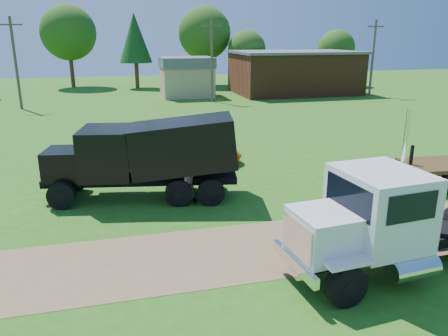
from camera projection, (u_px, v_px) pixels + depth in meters
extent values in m
plane|color=#305612|center=(268.00, 248.00, 15.56)|extent=(140.00, 140.00, 0.00)
cube|color=brown|center=(268.00, 247.00, 15.55)|extent=(120.00, 4.20, 0.01)
cube|color=black|center=(410.00, 241.00, 14.08)|extent=(8.31, 1.77, 0.33)
cylinder|color=black|center=(346.00, 286.00, 12.09)|extent=(1.24, 0.49, 1.21)
cylinder|color=black|center=(346.00, 286.00, 12.09)|extent=(0.46, 0.44, 0.42)
cylinder|color=black|center=(304.00, 248.00, 14.21)|extent=(1.24, 0.49, 1.21)
cylinder|color=black|center=(304.00, 248.00, 14.21)|extent=(0.46, 0.44, 0.42)
cylinder|color=black|center=(425.00, 227.00, 15.79)|extent=(1.24, 0.49, 1.21)
cylinder|color=black|center=(425.00, 227.00, 15.79)|extent=(0.46, 0.44, 0.42)
cube|color=silver|center=(327.00, 232.00, 12.84)|extent=(2.14, 2.04, 1.32)
cube|color=silver|center=(297.00, 239.00, 12.54)|extent=(0.23, 1.65, 1.10)
cube|color=silver|center=(294.00, 263.00, 12.75)|extent=(0.39, 2.54, 0.33)
cube|color=silver|center=(379.00, 207.00, 13.24)|extent=(2.54, 2.84, 2.31)
cube|color=black|center=(348.00, 196.00, 12.74)|extent=(0.25, 2.20, 0.94)
cube|color=black|center=(413.00, 208.00, 11.90)|extent=(1.65, 0.19, 0.83)
cube|color=black|center=(354.00, 179.00, 14.30)|extent=(1.65, 0.19, 0.83)
cube|color=silver|center=(348.00, 263.00, 11.88)|extent=(1.36, 0.61, 0.11)
cube|color=silver|center=(305.00, 228.00, 14.00)|extent=(1.36, 0.61, 0.11)
cylinder|color=silver|center=(413.00, 269.00, 12.66)|extent=(1.59, 0.79, 0.66)
cylinder|color=silver|center=(400.00, 188.00, 14.11)|extent=(0.17, 0.17, 5.06)
cylinder|color=black|center=(443.00, 228.00, 14.43)|extent=(1.31, 1.31, 0.13)
cube|color=black|center=(141.00, 179.00, 20.10)|extent=(8.85, 2.69, 0.33)
cylinder|color=black|center=(61.00, 196.00, 18.87)|extent=(1.26, 0.60, 1.21)
cylinder|color=black|center=(61.00, 196.00, 18.87)|extent=(0.49, 0.48, 0.42)
cylinder|color=black|center=(75.00, 179.00, 21.07)|extent=(1.26, 0.60, 1.21)
cylinder|color=black|center=(75.00, 179.00, 21.07)|extent=(0.49, 0.48, 0.42)
cylinder|color=black|center=(179.00, 193.00, 19.19)|extent=(1.26, 0.60, 1.21)
cylinder|color=black|center=(179.00, 193.00, 19.19)|extent=(0.49, 0.48, 0.42)
cylinder|color=black|center=(180.00, 177.00, 21.40)|extent=(1.26, 0.60, 1.21)
cylinder|color=black|center=(180.00, 177.00, 21.40)|extent=(0.49, 0.48, 0.42)
cylinder|color=black|center=(211.00, 192.00, 19.28)|extent=(1.26, 0.60, 1.21)
cylinder|color=black|center=(211.00, 192.00, 19.28)|extent=(0.49, 0.48, 0.42)
cylinder|color=black|center=(209.00, 176.00, 21.49)|extent=(1.26, 0.60, 1.21)
cylinder|color=black|center=(209.00, 176.00, 21.49)|extent=(0.49, 0.48, 0.42)
cube|color=black|center=(69.00, 164.00, 19.65)|extent=(2.29, 2.20, 1.32)
cube|color=silver|center=(46.00, 165.00, 19.61)|extent=(0.39, 1.64, 1.10)
cube|color=black|center=(107.00, 152.00, 19.62)|extent=(2.65, 3.00, 2.20)
cube|color=black|center=(82.00, 142.00, 19.41)|extent=(0.46, 2.17, 0.88)
cube|color=black|center=(183.00, 145.00, 19.76)|extent=(5.23, 3.48, 2.67)
imported|color=orange|center=(202.00, 154.00, 25.14)|extent=(5.09, 3.09, 1.32)
cylinder|color=black|center=(423.00, 170.00, 22.76)|extent=(1.08, 0.43, 1.06)
cube|color=black|center=(411.00, 156.00, 21.19)|extent=(0.14, 0.14, 1.06)
imported|color=#999999|center=(403.00, 254.00, 13.12)|extent=(0.78, 0.61, 1.88)
imported|color=#999999|center=(187.00, 184.00, 19.40)|extent=(1.00, 0.84, 1.81)
cube|color=brown|center=(294.00, 73.00, 56.15)|extent=(15.00, 10.00, 5.00)
cube|color=#55555A|center=(295.00, 52.00, 55.37)|extent=(15.40, 10.40, 0.30)
cube|color=tan|center=(187.00, 82.00, 53.02)|extent=(6.00, 5.00, 3.60)
cube|color=#55555A|center=(186.00, 62.00, 52.35)|extent=(6.20, 5.40, 1.20)
cylinder|color=#463B28|center=(16.00, 64.00, 43.32)|extent=(0.28, 0.28, 9.00)
cube|color=#463B28|center=(10.00, 25.00, 42.24)|extent=(2.20, 0.14, 0.14)
cylinder|color=#463B28|center=(212.00, 61.00, 48.08)|extent=(0.28, 0.28, 9.00)
cube|color=#463B28|center=(212.00, 26.00, 47.00)|extent=(2.20, 0.14, 0.14)
cylinder|color=#463B28|center=(373.00, 59.00, 52.84)|extent=(0.28, 0.28, 9.00)
cube|color=#463B28|center=(376.00, 26.00, 51.75)|extent=(2.20, 0.14, 0.14)
cylinder|color=#3E2C19|center=(72.00, 73.00, 62.75)|extent=(0.56, 0.56, 4.06)
sphere|color=#264F13|center=(68.00, 33.00, 61.14)|extent=(7.66, 7.66, 7.66)
cylinder|color=#3E2C19|center=(137.00, 75.00, 61.56)|extent=(0.56, 0.56, 3.58)
cone|color=#113810|center=(135.00, 38.00, 60.08)|extent=(4.51, 4.51, 6.66)
cylinder|color=#3E2C19|center=(205.00, 72.00, 64.80)|extent=(0.56, 0.56, 4.03)
sphere|color=#264F13|center=(204.00, 33.00, 63.20)|extent=(7.60, 7.60, 7.60)
cylinder|color=#3E2C19|center=(246.00, 77.00, 62.96)|extent=(0.56, 0.56, 2.84)
sphere|color=#264F13|center=(247.00, 49.00, 61.83)|extent=(5.35, 5.35, 5.35)
cylinder|color=#3E2C19|center=(334.00, 75.00, 65.21)|extent=(0.56, 0.56, 2.86)
sphere|color=#264F13|center=(336.00, 49.00, 64.08)|extent=(5.40, 5.40, 5.40)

